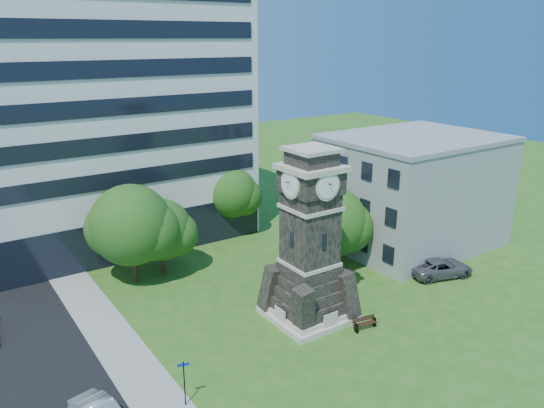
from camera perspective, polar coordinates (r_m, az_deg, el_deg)
ground at (r=35.77m, az=2.01°, el=-14.60°), size 160.00×160.00×0.00m
sidewalk at (r=35.98m, az=-15.79°, el=-15.05°), size 3.00×70.00×0.06m
clock_tower at (r=36.40m, az=4.06°, el=-4.68°), size 5.40×5.40×12.22m
office_tall at (r=52.56m, az=-18.04°, el=11.46°), size 26.20×15.11×28.60m
office_low at (r=51.77m, az=14.82°, el=1.46°), size 15.20×12.20×10.40m
car_east_lot at (r=46.40m, az=17.68°, el=-6.55°), size 5.84×3.96×1.49m
park_bench at (r=37.44m, az=9.94°, el=-12.45°), size 1.73×0.46×0.89m
street_sign at (r=29.95m, az=-9.43°, el=-18.04°), size 0.65×0.07×2.73m
tree_nw at (r=43.20m, az=-14.81°, el=-2.41°), size 7.14×6.49×8.15m
tree_nc at (r=44.57m, az=-11.79°, el=-2.88°), size 5.63×5.12×6.48m
tree_ne at (r=52.28m, az=-4.35°, el=1.09°), size 5.61×5.10×7.00m
tree_east at (r=44.87m, az=6.49°, el=-2.14°), size 6.57×5.97×7.16m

